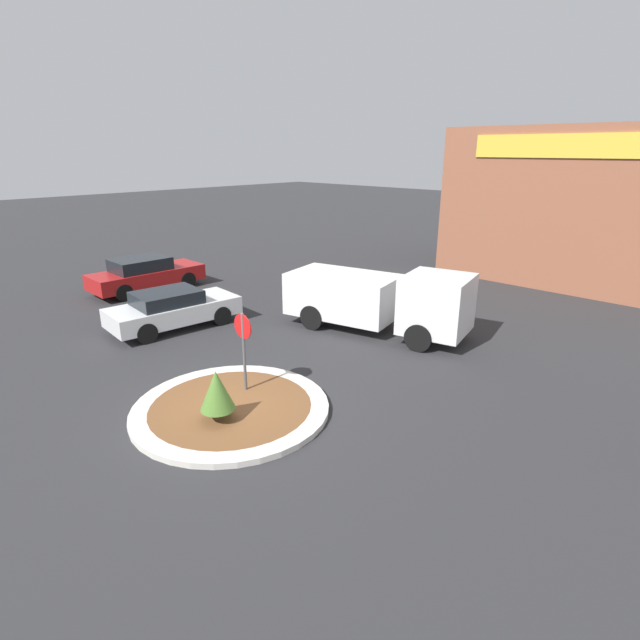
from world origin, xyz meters
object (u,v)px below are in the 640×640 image
object	(u,v)px
utility_truck	(377,299)
parked_sedan_white	(173,309)
stop_sign	(243,340)
parked_sedan_red	(145,274)

from	to	relation	value
utility_truck	parked_sedan_white	world-z (taller)	utility_truck
stop_sign	parked_sedan_white	xyz separation A→B (m)	(-5.56, 1.35, -0.75)
stop_sign	utility_truck	distance (m)	5.80
utility_truck	parked_sedan_red	bearing A→B (deg)	-177.35
stop_sign	parked_sedan_red	xyz separation A→B (m)	(-10.49, 3.00, -0.69)
stop_sign	parked_sedan_white	distance (m)	5.77
utility_truck	parked_sedan_red	world-z (taller)	utility_truck
parked_sedan_white	parked_sedan_red	world-z (taller)	parked_sedan_red
stop_sign	parked_sedan_white	size ratio (longest dim) A/B	0.48
utility_truck	parked_sedan_white	distance (m)	6.77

